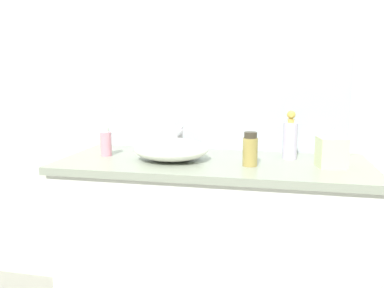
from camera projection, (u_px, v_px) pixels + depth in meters
bathroom_wall_rear at (223, 73)px, 2.08m from camera, size 6.00×0.06×2.60m
vanity_counter at (213, 248)px, 1.90m from camera, size 1.44×0.60×0.89m
wall_mirror_panel at (223, 50)px, 2.02m from camera, size 1.30×0.01×1.06m
sink_basin at (171, 149)px, 1.82m from camera, size 0.35×0.30×0.10m
faucet at (179, 137)px, 1.97m from camera, size 0.03×0.15×0.15m
soap_dispenser at (290, 138)px, 1.85m from camera, size 0.07×0.07×0.23m
lotion_bottle at (250, 150)px, 1.71m from camera, size 0.07×0.07×0.15m
perfume_bottle at (106, 143)px, 1.93m from camera, size 0.06×0.06×0.14m
tissue_box at (331, 151)px, 1.67m from camera, size 0.13×0.13×0.17m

